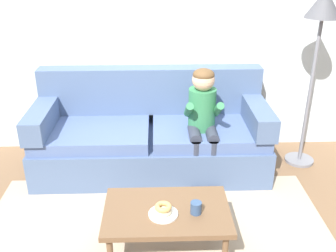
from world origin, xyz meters
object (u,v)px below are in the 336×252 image
object	(u,v)px
mug	(196,208)
coffee_table	(167,214)
couch	(151,136)
person_child	(203,115)
floor_lamp	(321,24)
donut	(163,211)

from	to	relation	value
mug	coffee_table	bearing A→B (deg)	167.44
couch	person_child	world-z (taller)	person_child
couch	floor_lamp	distance (m)	1.94
person_child	donut	world-z (taller)	person_child
mug	floor_lamp	size ratio (longest dim) A/B	0.05
couch	person_child	distance (m)	0.62
couch	mug	size ratio (longest dim) A/B	25.38
couch	person_child	size ratio (longest dim) A/B	2.07
mug	couch	bearing A→B (deg)	103.97
coffee_table	donut	world-z (taller)	donut
couch	donut	bearing A→B (deg)	-85.91
coffee_table	person_child	distance (m)	1.16
mug	person_child	bearing A→B (deg)	81.48
donut	couch	bearing A→B (deg)	94.09
coffee_table	person_child	world-z (taller)	person_child
coffee_table	person_child	xyz separation A→B (m)	(0.37, 1.06, 0.33)
coffee_table	donut	distance (m)	0.10
coffee_table	mug	xyz separation A→B (m)	(0.20, -0.05, 0.09)
person_child	mug	bearing A→B (deg)	-98.52
person_child	donut	size ratio (longest dim) A/B	9.18
donut	mug	distance (m)	0.23
donut	mug	size ratio (longest dim) A/B	1.33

